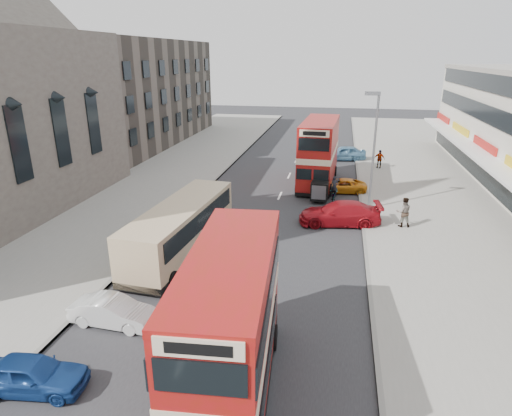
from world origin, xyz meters
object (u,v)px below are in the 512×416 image
Objects in this scene: car_left_front at (113,312)px; pedestrian_near at (404,212)px; bus_second at (319,153)px; coach at (181,227)px; car_right_a at (340,213)px; street_lamp at (373,143)px; pedestrian_far at (379,159)px; car_right_b at (341,186)px; cyclist at (334,193)px; car_right_c at (344,153)px; bus_main at (231,327)px; car_left_near at (31,374)px.

car_left_front is 1.84× the size of pedestrian_near.
bus_second is 10.60m from pedestrian_near.
coach reaches higher than car_right_a.
street_lamp is at bearing -30.94° from car_left_front.
coach is 5.76× the size of pedestrian_far.
bus_second is at bearing -62.69° from pedestrian_near.
car_left_front is 0.90× the size of car_right_b.
pedestrian_near is 1.01× the size of cyclist.
street_lamp reaches higher than car_left_front.
car_right_a reaches higher than car_right_b.
pedestrian_far is (-0.39, 15.04, -0.10)m from pedestrian_near.
car_right_b is (-1.86, 3.85, -4.24)m from street_lamp.
car_left_front is 32.42m from car_right_c.
cyclist is at bearing -20.05° from car_right_b.
car_right_c is 4.56m from pedestrian_far.
pedestrian_far is at bearing 149.70° from car_right_b.
car_right_b is (3.27, 22.69, -1.99)m from bus_main.
car_right_a is 18.25m from car_right_c.
street_lamp reaches higher than cyclist.
pedestrian_far reaches higher than car_left_near.
pedestrian_far is at bearing 72.09° from cyclist.
bus_second is 5.02× the size of cyclist.
pedestrian_far is (1.59, 11.93, -3.77)m from street_lamp.
car_left_near is 3.95m from car_left_front.
car_left_near is (-1.18, -10.83, -0.92)m from coach.
bus_main is at bearing -19.38° from car_right_a.
car_right_a is 1.32× the size of car_right_b.
pedestrian_far is (6.72, 30.77, -1.52)m from bus_main.
car_right_b is at bearing -28.82° from car_left_near.
car_left_near reaches higher than car_right_b.
pedestrian_far is at bearing 64.84° from coach.
cyclist is (8.39, 17.57, 0.04)m from car_left_front.
bus_main reaches higher than pedestrian_near.
cyclist is at bearing -29.78° from car_left_near.
pedestrian_near reaches higher than car_left_near.
car_left_front is at bearing -112.50° from cyclist.
street_lamp reaches higher than bus_main.
car_right_c reaches higher than car_right_a.
car_right_a is at bearing -8.36° from car_right_c.
car_right_a is 2.69× the size of pedestrian_near.
car_right_c is (2.14, 9.48, -1.98)m from bus_second.
cyclist is (-2.39, 1.52, -4.16)m from street_lamp.
car_left_front is at bearing -123.91° from street_lamp.
coach is at bearing -0.21° from car_left_front.
car_left_front is 2.05× the size of pedestrian_far.
pedestrian_near reaches higher than car_right_a.
bus_main reaches higher than car_right_a.
bus_second reaches higher than car_right_b.
coach is (-6.56, -14.67, -1.21)m from bus_second.
coach is (-10.40, -9.08, -3.26)m from street_lamp.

